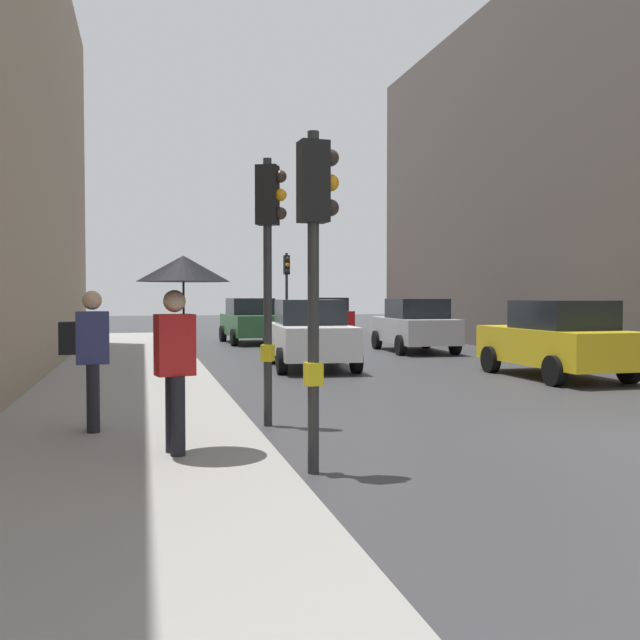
% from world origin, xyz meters
% --- Properties ---
extents(sidewalk_kerb, '(3.44, 40.00, 0.16)m').
position_xyz_m(sidewalk_kerb, '(-7.02, 6.00, 0.08)').
color(sidewalk_kerb, gray).
rests_on(sidewalk_kerb, ground).
extents(traffic_light_far_median, '(0.25, 0.43, 3.73)m').
position_xyz_m(traffic_light_far_median, '(-0.61, 23.04, 2.57)').
color(traffic_light_far_median, '#2D2D2D').
rests_on(traffic_light_far_median, ground).
extents(traffic_light_near_left, '(0.44, 0.27, 3.57)m').
position_xyz_m(traffic_light_near_left, '(-4.98, -0.44, 2.46)').
color(traffic_light_near_left, '#2D2D2D').
rests_on(traffic_light_near_left, ground).
extents(traffic_light_near_right, '(0.45, 0.35, 3.81)m').
position_xyz_m(traffic_light_near_right, '(-4.98, 2.36, 2.63)').
color(traffic_light_near_right, '#2D2D2D').
rests_on(traffic_light_near_right, ground).
extents(car_green_estate, '(2.18, 4.28, 1.76)m').
position_xyz_m(car_green_estate, '(-2.63, 20.07, 0.88)').
color(car_green_estate, '#2D6038').
rests_on(car_green_estate, ground).
extents(car_silver_hatchback, '(2.17, 4.28, 1.76)m').
position_xyz_m(car_silver_hatchback, '(2.02, 14.49, 0.88)').
color(car_silver_hatchback, '#BCBCC1').
rests_on(car_silver_hatchback, ground).
extents(car_yellow_taxi, '(2.07, 4.22, 1.76)m').
position_xyz_m(car_yellow_taxi, '(2.36, 6.67, 0.88)').
color(car_yellow_taxi, yellow).
rests_on(car_yellow_taxi, ground).
extents(car_red_sedan, '(2.19, 4.29, 1.76)m').
position_xyz_m(car_red_sedan, '(2.22, 26.75, 0.88)').
color(car_red_sedan, red).
rests_on(car_red_sedan, ground).
extents(car_white_compact, '(2.26, 4.32, 1.76)m').
position_xyz_m(car_white_compact, '(-2.54, 10.22, 0.88)').
color(car_white_compact, silver).
rests_on(car_white_compact, ground).
extents(pedestrian_with_umbrella, '(1.00, 1.00, 2.14)m').
position_xyz_m(pedestrian_with_umbrella, '(-6.33, 0.14, 1.84)').
color(pedestrian_with_umbrella, black).
rests_on(pedestrian_with_umbrella, sidewalk_kerb).
extents(pedestrian_with_grey_backpack, '(0.62, 0.36, 1.77)m').
position_xyz_m(pedestrian_with_grey_backpack, '(-7.39, 1.69, 1.16)').
color(pedestrian_with_grey_backpack, black).
rests_on(pedestrian_with_grey_backpack, sidewalk_kerb).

